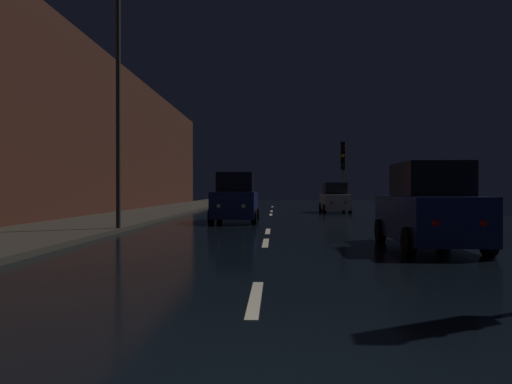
{
  "coord_description": "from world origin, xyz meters",
  "views": [
    {
      "loc": [
        0.27,
        -3.45,
        1.46
      ],
      "look_at": [
        -0.6,
        18.09,
        1.36
      ],
      "focal_mm": 33.84,
      "sensor_mm": 36.0,
      "label": 1
    }
  ],
  "objects_px": {
    "traffic_light_far_right": "(343,161)",
    "car_approaching_headlights": "(236,199)",
    "car_parked_right_near": "(428,209)",
    "streetlamp_overhead": "(130,73)",
    "car_parked_right_far": "(335,199)"
  },
  "relations": [
    {
      "from": "streetlamp_overhead",
      "to": "car_approaching_headlights",
      "type": "height_order",
      "value": "streetlamp_overhead"
    },
    {
      "from": "streetlamp_overhead",
      "to": "car_approaching_headlights",
      "type": "bearing_deg",
      "value": 60.65
    },
    {
      "from": "car_approaching_headlights",
      "to": "streetlamp_overhead",
      "type": "bearing_deg",
      "value": -29.35
    },
    {
      "from": "car_parked_right_near",
      "to": "streetlamp_overhead",
      "type": "bearing_deg",
      "value": 65.37
    },
    {
      "from": "traffic_light_far_right",
      "to": "car_parked_right_near",
      "type": "distance_m",
      "value": 21.17
    },
    {
      "from": "car_parked_right_near",
      "to": "car_approaching_headlights",
      "type": "bearing_deg",
      "value": 30.4
    },
    {
      "from": "traffic_light_far_right",
      "to": "car_approaching_headlights",
      "type": "bearing_deg",
      "value": -18.22
    },
    {
      "from": "streetlamp_overhead",
      "to": "car_approaching_headlights",
      "type": "xyz_separation_m",
      "value": [
        3.14,
        5.59,
        -4.43
      ]
    },
    {
      "from": "car_approaching_headlights",
      "to": "car_parked_right_far",
      "type": "distance_m",
      "value": 11.05
    },
    {
      "from": "traffic_light_far_right",
      "to": "car_approaching_headlights",
      "type": "distance_m",
      "value": 13.31
    },
    {
      "from": "traffic_light_far_right",
      "to": "streetlamp_overhead",
      "type": "distance_m",
      "value": 19.6
    },
    {
      "from": "traffic_light_far_right",
      "to": "streetlamp_overhead",
      "type": "bearing_deg",
      "value": -18.19
    },
    {
      "from": "traffic_light_far_right",
      "to": "streetlamp_overhead",
      "type": "height_order",
      "value": "streetlamp_overhead"
    },
    {
      "from": "car_approaching_headlights",
      "to": "car_parked_right_far",
      "type": "height_order",
      "value": "car_approaching_headlights"
    },
    {
      "from": "streetlamp_overhead",
      "to": "car_parked_right_near",
      "type": "bearing_deg",
      "value": -24.63
    }
  ]
}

